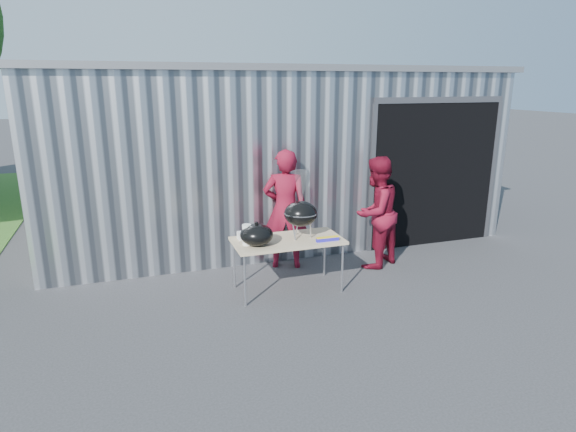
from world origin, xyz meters
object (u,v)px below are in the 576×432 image
object	(u,v)px
kettle_grill	(301,209)
person_bystander	(376,213)
folding_table	(288,242)
person_cook	(285,209)

from	to	relation	value
kettle_grill	person_bystander	distance (m)	1.50
folding_table	person_bystander	distance (m)	1.68
folding_table	kettle_grill	distance (m)	0.50
kettle_grill	person_cook	world-z (taller)	person_cook
person_cook	person_bystander	world-z (taller)	person_cook
folding_table	person_cook	world-z (taller)	person_cook
folding_table	person_cook	size ratio (longest dim) A/B	0.80
folding_table	person_cook	distance (m)	0.95
kettle_grill	person_bystander	size ratio (longest dim) A/B	0.54
person_cook	person_bystander	size ratio (longest dim) A/B	1.07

